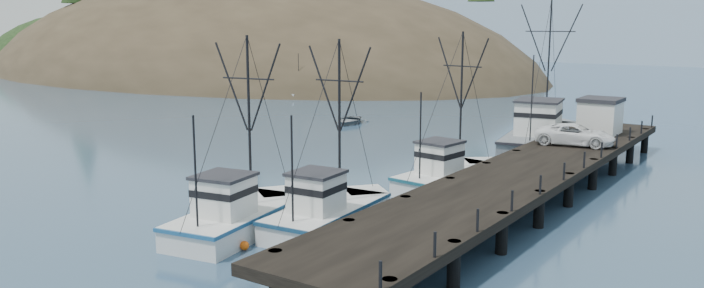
% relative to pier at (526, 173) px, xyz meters
% --- Properties ---
extents(ground, '(400.00, 400.00, 0.00)m').
position_rel_pier_xyz_m(ground, '(-14.00, -16.00, -1.69)').
color(ground, '#2E4A66').
rests_on(ground, ground).
extents(pier, '(6.00, 44.00, 2.00)m').
position_rel_pier_xyz_m(pier, '(0.00, 0.00, 0.00)').
color(pier, black).
rests_on(pier, ground).
extents(headland, '(134.80, 78.00, 51.00)m').
position_rel_pier_xyz_m(headland, '(-88.95, 62.61, -6.24)').
color(headland, '#382D1E').
rests_on(headland, ground).
extents(distant_ridge_far, '(180.00, 25.00, 18.00)m').
position_rel_pier_xyz_m(distant_ridge_far, '(-54.00, 169.00, -1.69)').
color(distant_ridge_far, silver).
rests_on(distant_ridge_far, ground).
extents(moored_sailboats, '(23.56, 18.39, 6.35)m').
position_rel_pier_xyz_m(moored_sailboats, '(-50.10, 40.76, -1.36)').
color(moored_sailboats, silver).
rests_on(moored_sailboats, ground).
extents(trawler_near, '(3.88, 9.88, 10.17)m').
position_rel_pier_xyz_m(trawler_near, '(-6.38, -11.25, -0.87)').
color(trawler_near, silver).
rests_on(trawler_near, ground).
extents(trawler_mid, '(4.88, 10.41, 10.37)m').
position_rel_pier_xyz_m(trawler_mid, '(-9.85, -14.31, -0.87)').
color(trawler_mid, silver).
rests_on(trawler_mid, ground).
extents(trawler_far, '(4.21, 10.05, 10.40)m').
position_rel_pier_xyz_m(trawler_far, '(-5.09, 0.18, -0.87)').
color(trawler_far, silver).
rests_on(trawler_far, ground).
extents(work_vessel, '(6.72, 15.38, 12.84)m').
position_rel_pier_xyz_m(work_vessel, '(-4.43, 15.38, -0.46)').
color(work_vessel, slate).
rests_on(work_vessel, ground).
extents(pier_shed, '(3.00, 3.20, 2.80)m').
position_rel_pier_xyz_m(pier_shed, '(0.09, 15.44, 1.73)').
color(pier_shed, silver).
rests_on(pier_shed, pier).
extents(pickup_truck, '(5.79, 3.39, 1.51)m').
position_rel_pier_xyz_m(pickup_truck, '(0.06, 9.22, 1.07)').
color(pickup_truck, white).
rests_on(pickup_truck, pier).
extents(motorboat, '(4.90, 5.80, 1.02)m').
position_rel_pier_xyz_m(motorboat, '(-26.51, 19.32, -1.69)').
color(motorboat, slate).
rests_on(motorboat, ground).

